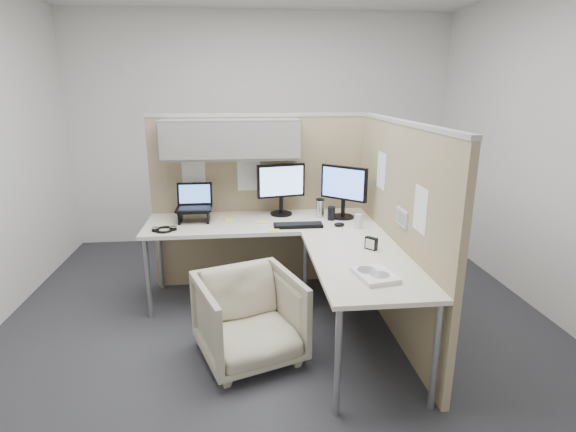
{
  "coord_description": "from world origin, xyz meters",
  "views": [
    {
      "loc": [
        -0.26,
        -3.23,
        1.86
      ],
      "look_at": [
        0.1,
        0.25,
        0.85
      ],
      "focal_mm": 28.0,
      "sensor_mm": 36.0,
      "label": 1
    }
  ],
  "objects": [
    {
      "name": "paper_stack",
      "position": [
        0.53,
        -0.75,
        0.75
      ],
      "size": [
        0.27,
        0.31,
        0.03
      ],
      "rotation": [
        0.0,
        0.0,
        0.2
      ],
      "color": "white",
      "rests_on": "desk"
    },
    {
      "name": "laptop_station",
      "position": [
        -0.68,
        0.61,
        0.85
      ],
      "size": [
        0.31,
        0.26,
        0.32
      ],
      "color": "black",
      "rests_on": "desk"
    },
    {
      "name": "monitor_left",
      "position": [
        0.09,
        0.72,
        1.0
      ],
      "size": [
        0.44,
        0.2,
        0.47
      ],
      "rotation": [
        0.0,
        0.0,
        0.2
      ],
      "color": "black",
      "rests_on": "desk"
    },
    {
      "name": "monitor_right",
      "position": [
        0.63,
        0.56,
        1.0
      ],
      "size": [
        0.35,
        0.32,
        0.47
      ],
      "rotation": [
        0.0,
        0.0,
        -0.72
      ],
      "color": "black",
      "rests_on": "desk"
    },
    {
      "name": "soda_can_silver",
      "position": [
        0.51,
        0.5,
        0.79
      ],
      "size": [
        0.07,
        0.07,
        0.12
      ],
      "primitive_type": "cylinder",
      "color": "black",
      "rests_on": "desk"
    },
    {
      "name": "soda_can_green",
      "position": [
        0.69,
        0.24,
        0.79
      ],
      "size": [
        0.07,
        0.07,
        0.12
      ],
      "primitive_type": "cylinder",
      "color": "silver",
      "rests_on": "desk"
    },
    {
      "name": "sticky_note_d",
      "position": [
        -0.1,
        0.48,
        0.73
      ],
      "size": [
        0.08,
        0.08,
        0.01
      ],
      "primitive_type": "cube",
      "rotation": [
        0.0,
        0.0,
        0.12
      ],
      "color": "#FAE841",
      "rests_on": "desk"
    },
    {
      "name": "office_chair",
      "position": [
        -0.24,
        -0.41,
        0.34
      ],
      "size": [
        0.82,
        0.8,
        0.68
      ],
      "primitive_type": "imported",
      "rotation": [
        0.0,
        0.0,
        0.34
      ],
      "color": "beige",
      "rests_on": "ground"
    },
    {
      "name": "keyboard",
      "position": [
        0.19,
        0.34,
        0.74
      ],
      "size": [
        0.41,
        0.14,
        0.02
      ],
      "primitive_type": "cube",
      "rotation": [
        0.0,
        0.0,
        -0.0
      ],
      "color": "black",
      "rests_on": "desk"
    },
    {
      "name": "sticky_note_c",
      "position": [
        -0.39,
        0.62,
        0.73
      ],
      "size": [
        0.09,
        0.09,
        0.01
      ],
      "primitive_type": "cube",
      "rotation": [
        0.0,
        0.0,
        0.28
      ],
      "color": "#FAE841",
      "rests_on": "desk"
    },
    {
      "name": "mouse",
      "position": [
        0.54,
        0.31,
        0.75
      ],
      "size": [
        0.09,
        0.06,
        0.03
      ],
      "primitive_type": "ellipsoid",
      "rotation": [
        0.0,
        0.0,
        0.04
      ],
      "color": "black",
      "rests_on": "desk"
    },
    {
      "name": "partition_right",
      "position": [
        0.9,
        -0.07,
        0.82
      ],
      "size": [
        0.07,
        2.03,
        1.63
      ],
      "color": "tan",
      "rests_on": "ground"
    },
    {
      "name": "desk",
      "position": [
        0.12,
        0.13,
        0.69
      ],
      "size": [
        2.0,
        1.98,
        0.73
      ],
      "color": "beige",
      "rests_on": "ground"
    },
    {
      "name": "ground",
      "position": [
        0.0,
        0.0,
        0.0
      ],
      "size": [
        4.5,
        4.5,
        0.0
      ],
      "primitive_type": "plane",
      "color": "#2D2D31",
      "rests_on": "ground"
    },
    {
      "name": "sticky_note_b",
      "position": [
        -0.02,
        0.24,
        0.73
      ],
      "size": [
        0.09,
        0.09,
        0.01
      ],
      "primitive_type": "cube",
      "rotation": [
        0.0,
        0.0,
        -0.21
      ],
      "color": "#FAE841",
      "rests_on": "desk"
    },
    {
      "name": "headphones",
      "position": [
        -0.9,
        0.33,
        0.74
      ],
      "size": [
        0.2,
        0.17,
        0.03
      ],
      "rotation": [
        0.0,
        0.0,
        0.1
      ],
      "color": "black",
      "rests_on": "desk"
    },
    {
      "name": "partition_back",
      "position": [
        -0.22,
        0.83,
        1.1
      ],
      "size": [
        2.0,
        0.36,
        1.63
      ],
      "color": "tan",
      "rests_on": "ground"
    },
    {
      "name": "travel_mug",
      "position": [
        0.43,
        0.6,
        0.81
      ],
      "size": [
        0.08,
        0.08,
        0.17
      ],
      "color": "silver",
      "rests_on": "desk"
    },
    {
      "name": "desk_clock",
      "position": [
        0.65,
        -0.26,
        0.78
      ],
      "size": [
        0.09,
        0.09,
        0.09
      ],
      "rotation": [
        0.0,
        0.0,
        -0.83
      ],
      "color": "black",
      "rests_on": "desk"
    }
  ]
}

